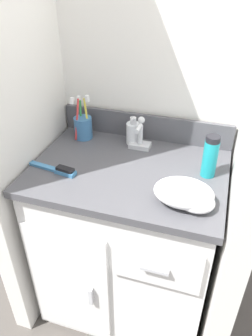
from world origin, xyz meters
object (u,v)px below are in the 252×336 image
at_px(toothbrush_cup, 83,127).
at_px(shaving_cream_can, 210,156).
at_px(hand_towel, 187,195).
at_px(hairbrush, 58,170).
at_px(soap_dispenser, 133,132).

bearing_deg(toothbrush_cup, shaving_cream_can, -13.30).
relative_size(toothbrush_cup, hand_towel, 0.98).
relative_size(shaving_cream_can, hairbrush, 0.80).
bearing_deg(toothbrush_cup, hairbrush, -86.19).
bearing_deg(hairbrush, toothbrush_cup, 101.68).
xyz_separation_m(shaving_cream_can, hairbrush, (-0.55, -0.15, -0.07)).
relative_size(toothbrush_cup, hairbrush, 0.99).
bearing_deg(hand_towel, shaving_cream_can, 74.56).
distance_m(soap_dispenser, shaving_cream_can, 0.37).
bearing_deg(toothbrush_cup, hand_towel, -32.34).
relative_size(soap_dispenser, hairbrush, 0.61).
bearing_deg(hairbrush, soap_dispenser, 63.56).
bearing_deg(hairbrush, hand_towel, 3.24).
distance_m(toothbrush_cup, hand_towel, 0.61).
bearing_deg(soap_dispenser, shaving_cream_can, -24.36).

